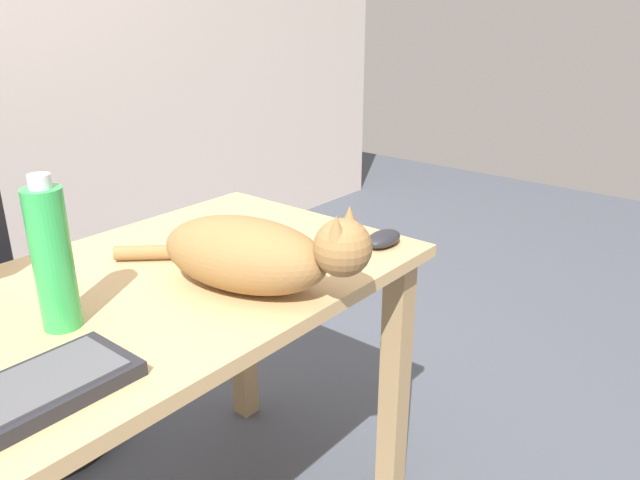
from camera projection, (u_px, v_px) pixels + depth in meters
name	position (u px, v px, depth m)	size (l,w,h in m)	color
desk	(111.00, 353.00, 1.24)	(1.37, 0.70, 0.75)	tan
office_chair	(11.00, 339.00, 1.79)	(0.51, 0.49, 0.89)	black
cat	(254.00, 253.00, 1.22)	(0.27, 0.60, 0.20)	olive
computer_mouse	(383.00, 239.00, 1.48)	(0.11, 0.06, 0.04)	#232328
water_bottle	(52.00, 258.00, 1.07)	(0.07, 0.07, 0.28)	green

